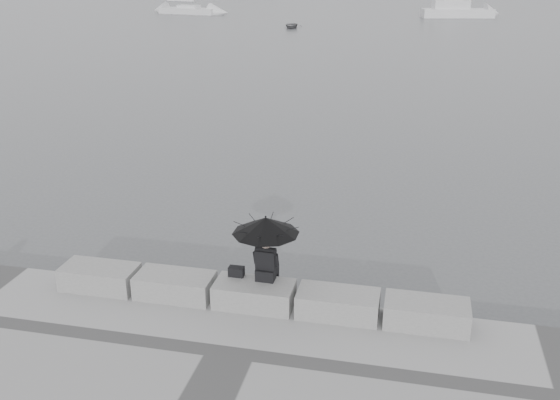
% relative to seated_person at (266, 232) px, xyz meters
% --- Properties ---
extents(ground, '(360.00, 360.00, 0.00)m').
position_rel_seated_person_xyz_m(ground, '(-0.19, 0.21, -2.04)').
color(ground, '#494C4E').
rests_on(ground, ground).
extents(stone_block_far_left, '(1.60, 0.80, 0.50)m').
position_rel_seated_person_xyz_m(stone_block_far_left, '(-3.59, -0.24, -1.29)').
color(stone_block_far_left, gray).
rests_on(stone_block_far_left, promenade).
extents(stone_block_left, '(1.60, 0.80, 0.50)m').
position_rel_seated_person_xyz_m(stone_block_left, '(-1.89, -0.24, -1.29)').
color(stone_block_left, gray).
rests_on(stone_block_left, promenade).
extents(stone_block_centre, '(1.60, 0.80, 0.50)m').
position_rel_seated_person_xyz_m(stone_block_centre, '(-0.19, -0.24, -1.29)').
color(stone_block_centre, gray).
rests_on(stone_block_centre, promenade).
extents(stone_block_right, '(1.60, 0.80, 0.50)m').
position_rel_seated_person_xyz_m(stone_block_right, '(1.51, -0.24, -1.29)').
color(stone_block_right, gray).
rests_on(stone_block_right, promenade).
extents(stone_block_far_right, '(1.60, 0.80, 0.50)m').
position_rel_seated_person_xyz_m(stone_block_far_right, '(3.21, -0.24, -1.29)').
color(stone_block_far_right, gray).
rests_on(stone_block_far_right, promenade).
extents(seated_person, '(1.35, 1.35, 1.39)m').
position_rel_seated_person_xyz_m(seated_person, '(0.00, 0.00, 0.00)').
color(seated_person, black).
rests_on(seated_person, stone_block_centre).
extents(bag, '(0.31, 0.18, 0.20)m').
position_rel_seated_person_xyz_m(bag, '(-0.62, -0.01, -0.94)').
color(bag, black).
rests_on(bag, stone_block_centre).
extents(sailboat_left, '(8.81, 4.05, 12.90)m').
position_rel_seated_person_xyz_m(sailboat_left, '(-29.28, 74.55, -1.53)').
color(sailboat_left, silver).
rests_on(sailboat_left, ground).
extents(motor_cruiser, '(9.47, 4.55, 4.50)m').
position_rel_seated_person_xyz_m(motor_cruiser, '(6.94, 76.71, -1.15)').
color(motor_cruiser, silver).
rests_on(motor_cruiser, ground).
extents(dinghy, '(3.03, 1.33, 0.51)m').
position_rel_seated_person_xyz_m(dinghy, '(-11.52, 58.93, -1.79)').
color(dinghy, slate).
rests_on(dinghy, ground).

